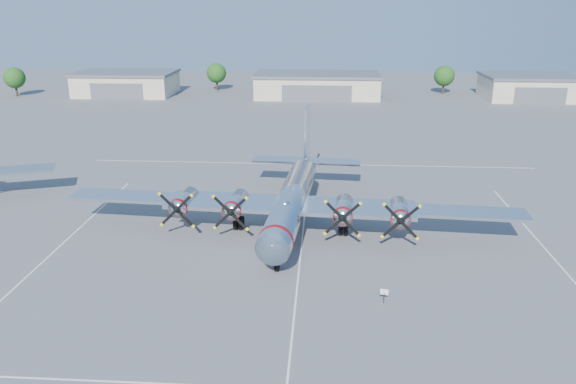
# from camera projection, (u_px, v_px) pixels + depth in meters

# --- Properties ---
(ground) EXTENTS (260.00, 260.00, 0.00)m
(ground) POSITION_uv_depth(u_px,v_px,m) (302.00, 237.00, 53.10)
(ground) COLOR #4E4E51
(ground) RESTS_ON ground
(parking_lines) EXTENTS (60.00, 50.08, 0.01)m
(parking_lines) POSITION_uv_depth(u_px,v_px,m) (302.00, 245.00, 51.45)
(parking_lines) COLOR silver
(parking_lines) RESTS_ON ground
(hangar_west) EXTENTS (22.60, 14.60, 5.40)m
(hangar_west) POSITION_uv_depth(u_px,v_px,m) (127.00, 83.00, 132.40)
(hangar_west) COLOR #B5AA90
(hangar_west) RESTS_ON ground
(hangar_center) EXTENTS (28.60, 14.60, 5.40)m
(hangar_center) POSITION_uv_depth(u_px,v_px,m) (317.00, 85.00, 129.59)
(hangar_center) COLOR #B5AA90
(hangar_center) RESTS_ON ground
(hangar_east) EXTENTS (20.60, 14.60, 5.40)m
(hangar_east) POSITION_uv_depth(u_px,v_px,m) (530.00, 87.00, 126.60)
(hangar_east) COLOR #B5AA90
(hangar_east) RESTS_ON ground
(tree_far_west) EXTENTS (4.80, 4.80, 6.64)m
(tree_far_west) POSITION_uv_depth(u_px,v_px,m) (15.00, 78.00, 129.72)
(tree_far_west) COLOR #382619
(tree_far_west) RESTS_ON ground
(tree_west) EXTENTS (4.80, 4.80, 6.64)m
(tree_west) POSITION_uv_depth(u_px,v_px,m) (216.00, 73.00, 138.25)
(tree_west) COLOR #382619
(tree_west) RESTS_ON ground
(tree_east) EXTENTS (4.80, 4.80, 6.64)m
(tree_east) POSITION_uv_depth(u_px,v_px,m) (444.00, 76.00, 132.94)
(tree_east) COLOR #382619
(tree_east) RESTS_ON ground
(main_bomber_b29) EXTENTS (45.25, 32.62, 9.56)m
(main_bomber_b29) POSITION_uv_depth(u_px,v_px,m) (293.00, 225.00, 55.98)
(main_bomber_b29) COLOR silver
(main_bomber_b29) RESTS_ON ground
(info_placard) EXTENTS (0.60, 0.17, 1.15)m
(info_placard) POSITION_uv_depth(u_px,v_px,m) (384.00, 293.00, 41.26)
(info_placard) COLOR black
(info_placard) RESTS_ON ground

